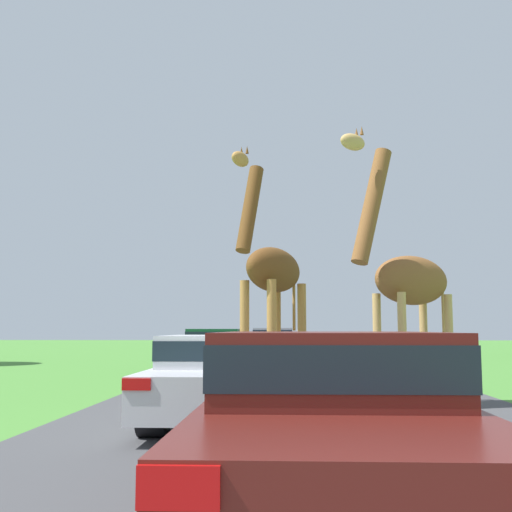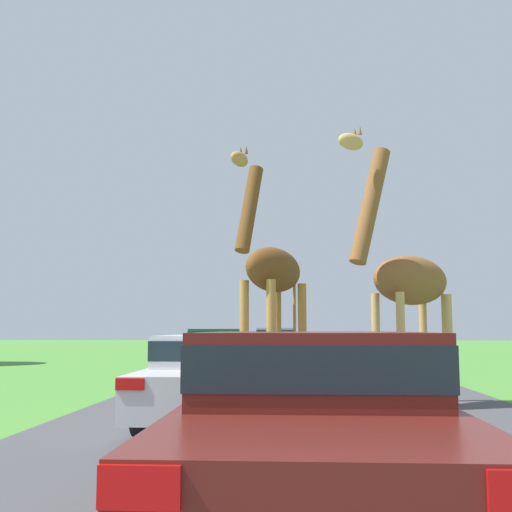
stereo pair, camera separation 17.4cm
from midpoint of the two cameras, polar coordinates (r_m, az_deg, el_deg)
The scene contains 8 objects.
road at distance 29.40m, azimuth 3.24°, elevation -9.20°, with size 7.82×120.00×0.00m.
giraffe_near_road at distance 14.00m, azimuth 1.06°, elevation -1.85°, with size 1.69×2.80×5.14m.
giraffe_companion at distance 12.31m, azimuth 12.82°, elevation -1.87°, with size 2.42×2.08×5.04m.
car_lead_maroon at distance 4.77m, azimuth 5.48°, elevation -14.49°, with size 1.72×4.63×1.38m.
car_queue_right at distance 22.94m, azimuth 9.44°, elevation -8.23°, with size 1.92×4.51×1.21m.
car_queue_left at distance 26.96m, azimuth 1.33°, elevation -7.83°, with size 1.75×4.56×1.43m.
car_far_ahead at distance 9.95m, azimuth -3.55°, elevation -10.52°, with size 1.89×4.64×1.30m.
car_verge_right at distance 20.92m, azimuth -3.93°, elevation -8.30°, with size 1.81×4.25×1.40m.
Camera 1 is at (-0.34, 0.63, 1.40)m, focal length 45.00 mm.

